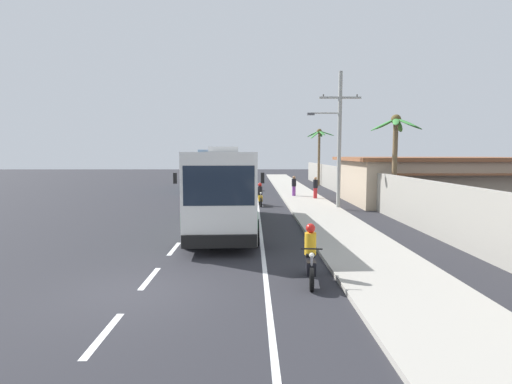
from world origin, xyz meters
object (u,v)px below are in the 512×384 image
(pedestrian_near_kerb, at_px, (294,185))
(palm_nearest, at_px, (395,142))
(motorcycle_beside_bus, at_px, (260,196))
(motorcycle_trailing, at_px, (310,258))
(palm_second, at_px, (319,144))
(roadside_building, at_px, (430,180))
(utility_pole_mid, at_px, (338,137))
(pedestrian_midwalk, at_px, (315,187))
(coach_bus_far_lane, at_px, (207,169))
(coach_bus_foreground, at_px, (223,186))

(pedestrian_near_kerb, relative_size, palm_nearest, 0.28)
(motorcycle_beside_bus, height_order, motorcycle_trailing, motorcycle_trailing)
(motorcycle_beside_bus, relative_size, palm_nearest, 0.34)
(palm_second, bearing_deg, motorcycle_trailing, -99.81)
(palm_nearest, bearing_deg, roadside_building, 50.57)
(motorcycle_trailing, xyz_separation_m, palm_nearest, (6.56, 12.14, 3.53))
(motorcycle_trailing, bearing_deg, palm_nearest, 61.60)
(motorcycle_trailing, relative_size, palm_second, 0.32)
(motorcycle_beside_bus, distance_m, pedestrian_near_kerb, 5.71)
(roadside_building, bearing_deg, palm_nearest, -129.43)
(pedestrian_near_kerb, xyz_separation_m, utility_pole_mid, (2.01, -6.84, 3.57))
(motorcycle_trailing, bearing_deg, utility_pole_mid, 75.25)
(utility_pole_mid, relative_size, roadside_building, 0.69)
(roadside_building, bearing_deg, pedestrian_midwalk, 168.82)
(coach_bus_far_lane, xyz_separation_m, utility_pole_mid, (9.75, -14.05, 2.53))
(motorcycle_trailing, bearing_deg, coach_bus_foreground, 110.04)
(palm_nearest, height_order, palm_second, palm_second)
(palm_second, bearing_deg, motorcycle_beside_bus, -111.67)
(coach_bus_foreground, relative_size, roadside_building, 0.93)
(coach_bus_far_lane, bearing_deg, motorcycle_beside_bus, -67.92)
(palm_nearest, xyz_separation_m, roadside_building, (4.61, 5.61, -2.54))
(pedestrian_midwalk, relative_size, palm_second, 0.26)
(pedestrian_near_kerb, height_order, utility_pole_mid, utility_pole_mid)
(palm_nearest, height_order, roadside_building, palm_nearest)
(coach_bus_foreground, bearing_deg, utility_pole_mid, 42.89)
(roadside_building, bearing_deg, motorcycle_beside_bus, -172.70)
(palm_nearest, bearing_deg, pedestrian_near_kerb, 118.13)
(coach_bus_foreground, distance_m, roadside_building, 17.12)
(palm_nearest, xyz_separation_m, palm_second, (-0.80, 21.19, 0.35))
(coach_bus_far_lane, xyz_separation_m, motorcycle_trailing, (5.98, -28.34, -1.36))
(coach_bus_foreground, xyz_separation_m, utility_pole_mid, (6.70, 6.23, 2.55))
(motorcycle_beside_bus, bearing_deg, pedestrian_near_kerb, 60.53)
(coach_bus_foreground, xyz_separation_m, motorcycle_trailing, (2.94, -8.07, -1.34))
(pedestrian_near_kerb, xyz_separation_m, pedestrian_midwalk, (1.43, -1.81, 0.01))
(palm_nearest, bearing_deg, coach_bus_far_lane, 127.75)
(coach_bus_foreground, height_order, palm_nearest, palm_nearest)
(coach_bus_foreground, height_order, motorcycle_beside_bus, coach_bus_foreground)
(motorcycle_trailing, distance_m, pedestrian_midwalk, 19.59)
(motorcycle_beside_bus, xyz_separation_m, palm_nearest, (7.61, -4.04, 3.54))
(pedestrian_midwalk, relative_size, roadside_building, 0.13)
(motorcycle_trailing, xyz_separation_m, palm_second, (5.76, 33.33, 3.87))
(pedestrian_midwalk, xyz_separation_m, roadside_building, (7.99, -1.58, 0.66))
(utility_pole_mid, distance_m, palm_second, 19.14)
(motorcycle_trailing, height_order, utility_pole_mid, utility_pole_mid)
(pedestrian_near_kerb, distance_m, palm_nearest, 10.70)
(pedestrian_midwalk, bearing_deg, coach_bus_foreground, 92.63)
(motorcycle_trailing, relative_size, roadside_building, 0.16)
(coach_bus_foreground, distance_m, motorcycle_trailing, 8.69)
(palm_nearest, distance_m, palm_second, 21.21)
(pedestrian_near_kerb, height_order, palm_second, palm_second)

